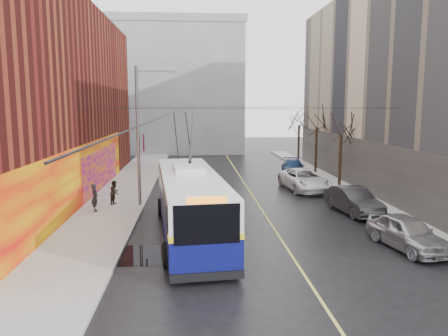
# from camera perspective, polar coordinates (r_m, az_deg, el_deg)

# --- Properties ---
(ground) EXTENTS (140.00, 140.00, 0.00)m
(ground) POSITION_cam_1_polar(r_m,az_deg,el_deg) (19.44, 4.52, -11.59)
(ground) COLOR black
(ground) RESTS_ON ground
(sidewalk_left) EXTENTS (4.00, 60.00, 0.15)m
(sidewalk_left) POSITION_cam_1_polar(r_m,az_deg,el_deg) (31.22, -13.60, -4.02)
(sidewalk_left) COLOR gray
(sidewalk_left) RESTS_ON ground
(sidewalk_right) EXTENTS (2.00, 60.00, 0.15)m
(sidewalk_right) POSITION_cam_1_polar(r_m,az_deg,el_deg) (32.95, 17.04, -3.51)
(sidewalk_right) COLOR gray
(sidewalk_right) RESTS_ON ground
(lane_line) EXTENTS (0.12, 50.00, 0.01)m
(lane_line) POSITION_cam_1_polar(r_m,az_deg,el_deg) (33.03, 3.51, -3.25)
(lane_line) COLOR #BFB74C
(lane_line) RESTS_ON ground
(building_left) EXTENTS (12.11, 36.00, 14.00)m
(building_left) POSITION_cam_1_polar(r_m,az_deg,el_deg) (34.69, -26.69, 8.06)
(building_left) COLOR #4E120F
(building_left) RESTS_ON ground
(building_far) EXTENTS (20.50, 12.10, 18.00)m
(building_far) POSITION_cam_1_polar(r_m,az_deg,el_deg) (63.19, -7.06, 10.42)
(building_far) COLOR gray
(building_far) RESTS_ON ground
(streetlight_pole) EXTENTS (2.65, 0.60, 9.00)m
(streetlight_pole) POSITION_cam_1_polar(r_m,az_deg,el_deg) (28.33, -10.86, 4.59)
(streetlight_pole) COLOR slate
(streetlight_pole) RESTS_ON ground
(catenary_wires) EXTENTS (18.00, 60.00, 0.22)m
(catenary_wires) POSITION_cam_1_polar(r_m,az_deg,el_deg) (32.85, -3.64, 7.65)
(catenary_wires) COLOR black
(tree_near) EXTENTS (3.20, 3.20, 6.40)m
(tree_near) POSITION_cam_1_polar(r_m,az_deg,el_deg) (36.09, 15.10, 5.42)
(tree_near) COLOR black
(tree_near) RESTS_ON ground
(tree_mid) EXTENTS (3.20, 3.20, 6.68)m
(tree_mid) POSITION_cam_1_polar(r_m,az_deg,el_deg) (42.75, 12.05, 6.30)
(tree_mid) COLOR black
(tree_mid) RESTS_ON ground
(tree_far) EXTENTS (3.20, 3.20, 6.57)m
(tree_far) POSITION_cam_1_polar(r_m,az_deg,el_deg) (49.52, 9.80, 6.48)
(tree_far) COLOR black
(tree_far) RESTS_ON ground
(puddle) EXTENTS (2.60, 2.77, 0.01)m
(puddle) POSITION_cam_1_polar(r_m,az_deg,el_deg) (19.97, -9.53, -11.12)
(puddle) COLOR black
(puddle) RESTS_ON ground
(pigeons_flying) EXTENTS (5.50, 3.00, 0.49)m
(pigeons_flying) POSITION_cam_1_polar(r_m,az_deg,el_deg) (29.24, -3.44, 10.02)
(pigeons_flying) COLOR slate
(trolleybus) EXTENTS (4.08, 13.16, 6.16)m
(trolleybus) POSITION_cam_1_polar(r_m,az_deg,el_deg) (22.13, -4.43, -4.50)
(trolleybus) COLOR #0A0D51
(trolleybus) RESTS_ON ground
(parked_car_a) EXTENTS (2.59, 4.80, 1.55)m
(parked_car_a) POSITION_cam_1_polar(r_m,az_deg,el_deg) (21.96, 22.81, -7.76)
(parked_car_a) COLOR #A3A3A8
(parked_car_a) RESTS_ON ground
(parked_car_b) EXTENTS (2.39, 5.04, 1.59)m
(parked_car_b) POSITION_cam_1_polar(r_m,az_deg,el_deg) (27.82, 16.55, -4.10)
(parked_car_b) COLOR #2B2B2E
(parked_car_b) RESTS_ON ground
(parked_car_c) EXTENTS (3.39, 6.19, 1.64)m
(parked_car_c) POSITION_cam_1_polar(r_m,az_deg,el_deg) (34.45, 10.46, -1.51)
(parked_car_c) COLOR white
(parked_car_c) RESTS_ON ground
(parked_car_d) EXTENTS (2.71, 5.22, 1.45)m
(parked_car_d) POSITION_cam_1_polar(r_m,az_deg,el_deg) (41.78, 9.03, 0.10)
(parked_car_d) COLOR navy
(parked_car_d) RESTS_ON ground
(following_car) EXTENTS (1.99, 4.64, 1.56)m
(following_car) POSITION_cam_1_polar(r_m,az_deg,el_deg) (40.52, -6.01, -0.02)
(following_car) COLOR silver
(following_car) RESTS_ON ground
(pedestrian_a) EXTENTS (0.56, 0.70, 1.70)m
(pedestrian_a) POSITION_cam_1_polar(r_m,az_deg,el_deg) (27.74, -16.50, -3.72)
(pedestrian_a) COLOR black
(pedestrian_a) RESTS_ON sidewalk_left
(pedestrian_b) EXTENTS (0.78, 0.90, 1.56)m
(pedestrian_b) POSITION_cam_1_polar(r_m,az_deg,el_deg) (29.34, -14.08, -3.11)
(pedestrian_b) COLOR black
(pedestrian_b) RESTS_ON sidewalk_left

